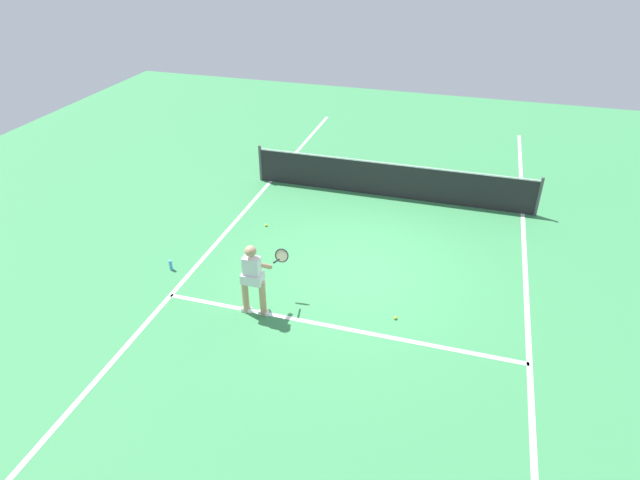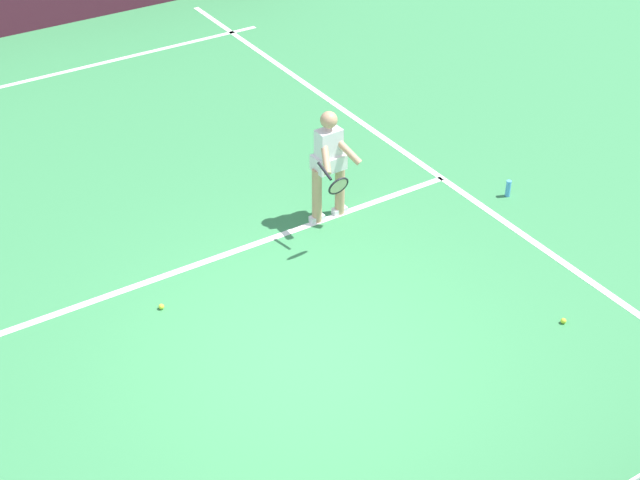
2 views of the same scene
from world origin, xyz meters
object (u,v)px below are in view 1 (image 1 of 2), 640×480
at_px(tennis_player, 254,277).
at_px(tennis_ball_near, 395,318).
at_px(tennis_ball_mid, 266,225).
at_px(water_bottle, 171,265).

height_order(tennis_player, tennis_ball_near, tennis_player).
height_order(tennis_ball_near, tennis_ball_mid, same).
bearing_deg(tennis_ball_near, tennis_ball_mid, 144.28).
xyz_separation_m(tennis_player, tennis_ball_mid, (-1.06, 3.26, -0.81)).
bearing_deg(tennis_ball_mid, tennis_player, -71.92).
xyz_separation_m(tennis_ball_near, tennis_ball_mid, (-3.74, 2.69, 0.00)).
distance_m(tennis_player, water_bottle, 2.62).
distance_m(tennis_ball_mid, water_bottle, 2.74).
xyz_separation_m(tennis_player, water_bottle, (-2.37, 0.85, -0.73)).
distance_m(tennis_ball_near, water_bottle, 5.06).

